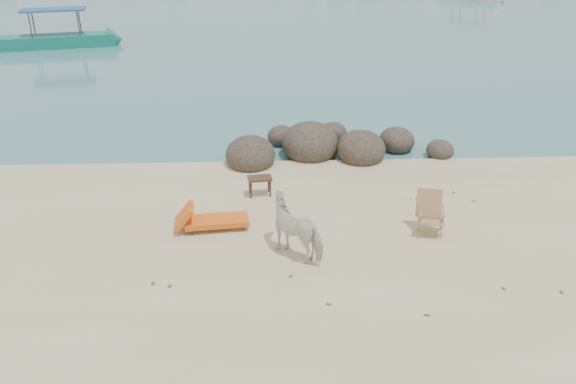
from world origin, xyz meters
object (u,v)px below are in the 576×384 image
Objects in this scene: cow at (299,228)px; deck_chair at (432,216)px; boat_near at (54,15)px; boulders at (322,147)px; side_table at (260,187)px; lounge_chair at (217,219)px.

deck_chair is at bearing 144.26° from cow.
boat_near is (-14.50, 20.68, 1.14)m from deck_chair.
boat_near is at bearing 128.22° from boulders.
boulders is 4.64× the size of cow.
cow is 1.54× the size of deck_chair.
deck_chair reaches higher than side_table.
lounge_chair is at bearing -77.39° from boat_near.
deck_chair is (2.85, 0.64, -0.14)m from cow.
deck_chair is (1.89, -4.66, 0.22)m from boulders.
boat_near reaches higher than boulders.
deck_chair reaches higher than boulders.
boulders reaches higher than lounge_chair.
boulders is at bearing -148.74° from cow.
lounge_chair is at bearing -122.43° from boulders.
cow reaches higher than deck_chair.
boat_near is at bearing 109.68° from lounge_chair.
boat_near is at bearing -109.83° from cow.
side_table is (-0.79, 2.68, -0.36)m from cow.
boulders is at bearing 48.36° from side_table.
cow is at bearing -100.25° from boulders.
boulders is at bearing 125.16° from deck_chair.
lounge_chair is 0.26× the size of boat_near.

